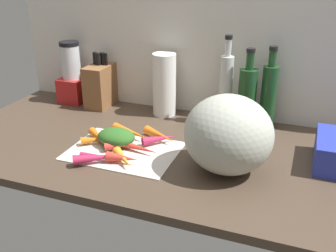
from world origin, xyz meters
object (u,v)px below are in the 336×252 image
(carrot_3, at_px, (160,135))
(paper_towel_roll, at_px, (164,85))
(carrot_9, at_px, (122,158))
(carrot_10, at_px, (123,158))
(cutting_board, at_px, (124,150))
(carrot_8, at_px, (131,132))
(bottle_2, at_px, (268,95))
(knife_block, at_px, (101,85))
(carrot_11, at_px, (116,140))
(carrot_0, at_px, (99,157))
(bottle_1, at_px, (247,97))
(carrot_2, at_px, (96,140))
(bottle_0, at_px, (226,88))
(carrot_7, at_px, (100,138))
(blender_appliance, at_px, (72,77))
(carrot_1, at_px, (120,146))
(winter_squash, at_px, (228,135))
(carrot_5, at_px, (140,148))
(carrot_6, at_px, (159,139))
(carrot_4, at_px, (99,157))

(carrot_3, bearing_deg, paper_towel_roll, 107.37)
(carrot_9, relative_size, carrot_10, 0.91)
(cutting_board, bearing_deg, carrot_9, -66.00)
(carrot_8, bearing_deg, paper_towel_roll, 83.83)
(bottle_2, bearing_deg, knife_block, -179.34)
(carrot_11, xyz_separation_m, bottle_2, (0.50, 0.37, 0.12))
(carrot_0, bearing_deg, carrot_3, 61.52)
(bottle_1, bearing_deg, paper_towel_roll, 177.31)
(carrot_2, relative_size, bottle_0, 0.31)
(carrot_7, height_order, carrot_9, carrot_9)
(cutting_board, xyz_separation_m, blender_appliance, (-0.46, 0.39, 0.12))
(carrot_1, xyz_separation_m, carrot_11, (-0.03, 0.03, -0.00))
(winter_squash, height_order, bottle_0, bottle_0)
(carrot_3, relative_size, carrot_11, 0.97)
(carrot_3, height_order, winter_squash, winter_squash)
(carrot_11, bearing_deg, carrot_2, -165.30)
(carrot_2, xyz_separation_m, carrot_5, (0.18, -0.01, -0.00))
(carrot_0, height_order, carrot_10, carrot_0)
(carrot_5, xyz_separation_m, carrot_7, (-0.17, 0.02, 0.00))
(carrot_2, bearing_deg, paper_towel_roll, 71.49)
(carrot_2, distance_m, carrot_6, 0.23)
(cutting_board, bearing_deg, carrot_11, 147.53)
(carrot_11, bearing_deg, carrot_5, -12.62)
(carrot_0, bearing_deg, carrot_1, 78.14)
(carrot_3, xyz_separation_m, bottle_0, (0.19, 0.26, 0.13))
(knife_block, xyz_separation_m, bottle_1, (0.68, -0.02, 0.03))
(carrot_8, height_order, bottle_2, bottle_2)
(carrot_0, xyz_separation_m, bottle_1, (0.41, 0.49, 0.11))
(carrot_4, distance_m, blender_appliance, 0.65)
(knife_block, bearing_deg, carrot_4, -61.53)
(cutting_board, relative_size, bottle_1, 1.19)
(carrot_8, relative_size, blender_appliance, 0.59)
(carrot_7, bearing_deg, carrot_9, -37.51)
(carrot_8, height_order, paper_towel_roll, paper_towel_roll)
(bottle_0, bearing_deg, paper_towel_roll, 178.60)
(carrot_8, xyz_separation_m, carrot_10, (0.06, -0.20, -0.00))
(carrot_8, height_order, blender_appliance, blender_appliance)
(carrot_6, bearing_deg, carrot_11, -157.56)
(carrot_1, distance_m, bottle_0, 0.50)
(carrot_2, height_order, carrot_8, carrot_8)
(bottle_0, bearing_deg, carrot_4, -124.10)
(cutting_board, xyz_separation_m, winter_squash, (0.38, -0.00, 0.13))
(carrot_4, xyz_separation_m, carrot_6, (0.15, 0.19, 0.01))
(carrot_1, bearing_deg, carrot_6, 39.40)
(carrot_7, bearing_deg, bottle_0, 42.56)
(bottle_2, bearing_deg, carrot_5, -134.56)
(carrot_9, relative_size, bottle_0, 0.30)
(carrot_5, xyz_separation_m, carrot_9, (-0.02, -0.09, 0.00))
(carrot_1, relative_size, knife_block, 0.45)
(winter_squash, bearing_deg, bottle_1, 91.02)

